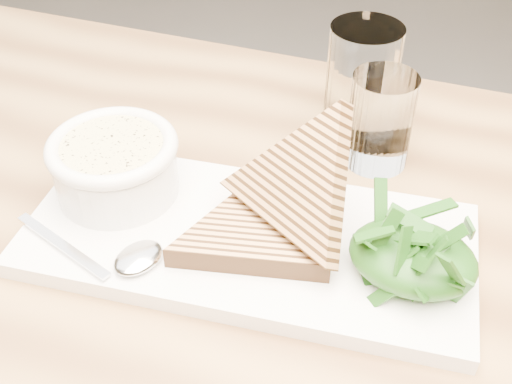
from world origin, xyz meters
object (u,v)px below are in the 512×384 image
at_px(table_top, 252,289).
at_px(platter, 248,240).
at_px(glass_near, 380,121).
at_px(soup_bowl, 116,172).
at_px(glass_far, 362,78).

xyz_separation_m(table_top, platter, (-0.02, 0.03, 0.03)).
distance_m(platter, glass_near, 0.19).
bearing_deg(glass_near, soup_bowl, -142.49).
relative_size(platter, soup_bowl, 3.48).
bearing_deg(soup_bowl, table_top, -13.62).
height_order(platter, glass_near, glass_near).
xyz_separation_m(table_top, glass_near, (0.06, 0.20, 0.07)).
bearing_deg(table_top, platter, 119.10).
distance_m(table_top, glass_near, 0.22).
height_order(table_top, glass_near, glass_near).
distance_m(soup_bowl, glass_near, 0.27).
xyz_separation_m(platter, soup_bowl, (-0.14, 0.01, 0.03)).
distance_m(table_top, glass_far, 0.28).
bearing_deg(glass_far, glass_near, -58.63).
height_order(soup_bowl, glass_far, glass_far).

